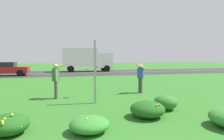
{
  "coord_description": "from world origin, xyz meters",
  "views": [
    {
      "loc": [
        -0.71,
        -1.17,
        1.86
      ],
      "look_at": [
        1.25,
        6.29,
        1.38
      ],
      "focal_mm": 30.65,
      "sensor_mm": 36.0,
      "label": 1
    }
  ],
  "objects_px": {
    "box_truck_white": "(86,59)",
    "person_catcher_blue_shirt": "(140,75)",
    "frisbee_orange": "(87,69)",
    "person_thrower_green_shirt": "(56,78)",
    "sign_post_near_path": "(95,72)",
    "car_red_center_left": "(5,69)"
  },
  "relations": [
    {
      "from": "sign_post_near_path",
      "to": "person_thrower_green_shirt",
      "type": "bearing_deg",
      "value": 139.22
    },
    {
      "from": "person_catcher_blue_shirt",
      "to": "car_red_center_left",
      "type": "height_order",
      "value": "person_catcher_blue_shirt"
    },
    {
      "from": "person_catcher_blue_shirt",
      "to": "sign_post_near_path",
      "type": "bearing_deg",
      "value": -147.91
    },
    {
      "from": "person_thrower_green_shirt",
      "to": "car_red_center_left",
      "type": "relative_size",
      "value": 0.36
    },
    {
      "from": "frisbee_orange",
      "to": "person_thrower_green_shirt",
      "type": "bearing_deg",
      "value": 177.26
    },
    {
      "from": "person_catcher_blue_shirt",
      "to": "box_truck_white",
      "type": "distance_m",
      "value": 17.13
    },
    {
      "from": "person_thrower_green_shirt",
      "to": "box_truck_white",
      "type": "distance_m",
      "value": 17.83
    },
    {
      "from": "sign_post_near_path",
      "to": "frisbee_orange",
      "type": "xyz_separation_m",
      "value": [
        -0.17,
        1.3,
        0.04
      ]
    },
    {
      "from": "sign_post_near_path",
      "to": "frisbee_orange",
      "type": "relative_size",
      "value": 10.25
    },
    {
      "from": "sign_post_near_path",
      "to": "frisbee_orange",
      "type": "distance_m",
      "value": 1.31
    },
    {
      "from": "sign_post_near_path",
      "to": "box_truck_white",
      "type": "bearing_deg",
      "value": 83.94
    },
    {
      "from": "frisbee_orange",
      "to": "car_red_center_left",
      "type": "bearing_deg",
      "value": 117.61
    },
    {
      "from": "car_red_center_left",
      "to": "person_thrower_green_shirt",
      "type": "bearing_deg",
      "value": -67.33
    },
    {
      "from": "sign_post_near_path",
      "to": "person_thrower_green_shirt",
      "type": "xyz_separation_m",
      "value": [
        -1.58,
        1.36,
        -0.33
      ]
    },
    {
      "from": "box_truck_white",
      "to": "person_catcher_blue_shirt",
      "type": "bearing_deg",
      "value": -87.51
    },
    {
      "from": "sign_post_near_path",
      "to": "person_catcher_blue_shirt",
      "type": "bearing_deg",
      "value": 32.09
    },
    {
      "from": "person_thrower_green_shirt",
      "to": "person_catcher_blue_shirt",
      "type": "bearing_deg",
      "value": 4.68
    },
    {
      "from": "person_thrower_green_shirt",
      "to": "person_catcher_blue_shirt",
      "type": "distance_m",
      "value": 4.34
    },
    {
      "from": "person_catcher_blue_shirt",
      "to": "car_red_center_left",
      "type": "relative_size",
      "value": 0.35
    },
    {
      "from": "sign_post_near_path",
      "to": "box_truck_white",
      "type": "height_order",
      "value": "box_truck_white"
    },
    {
      "from": "box_truck_white",
      "to": "frisbee_orange",
      "type": "bearing_deg",
      "value": -97.05
    },
    {
      "from": "frisbee_orange",
      "to": "box_truck_white",
      "type": "distance_m",
      "value": 17.66
    }
  ]
}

